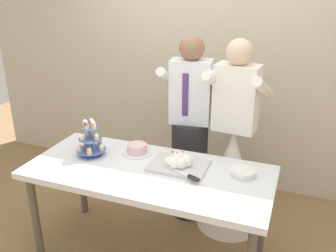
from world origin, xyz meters
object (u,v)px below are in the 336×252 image
main_cake_tray (179,162)px  person_groom (190,140)px  dessert_table (148,178)px  plate_stack (243,172)px  round_cake (137,149)px  person_bride (231,166)px  cupcake_stand (91,141)px

main_cake_tray → person_groom: (-0.10, 0.56, -0.07)m
dessert_table → plate_stack: 0.69m
plate_stack → round_cake: bearing=176.5°
main_cake_tray → round_cake: bearing=165.0°
main_cake_tray → person_groom: bearing=99.8°
dessert_table → person_groom: (0.10, 0.67, 0.05)m
main_cake_tray → person_bride: size_ratio=0.26×
dessert_table → person_groom: person_groom is taller
round_cake → plate_stack: bearing=-3.5°
dessert_table → main_cake_tray: (0.20, 0.11, 0.12)m
main_cake_tray → cupcake_stand: bearing=-175.8°
round_cake → person_groom: bearing=57.3°
round_cake → person_bride: 0.83m
cupcake_stand → main_cake_tray: (0.71, 0.05, -0.08)m
cupcake_stand → person_groom: 0.88m
round_cake → person_groom: (0.29, 0.46, -0.06)m
dessert_table → person_groom: bearing=81.3°
person_bride → person_groom: bearing=174.0°
main_cake_tray → plate_stack: 0.47m
dessert_table → round_cake: (-0.19, 0.21, 0.11)m
cupcake_stand → plate_stack: bearing=5.1°
main_cake_tray → round_cake: (-0.39, 0.10, -0.01)m
plate_stack → round_cake: round_cake is taller
dessert_table → plate_stack: (0.66, 0.16, 0.10)m
dessert_table → plate_stack: plate_stack is taller
cupcake_stand → main_cake_tray: bearing=4.2°
cupcake_stand → person_groom: person_groom is taller
cupcake_stand → main_cake_tray: cupcake_stand is taller
plate_stack → round_cake: 0.86m
main_cake_tray → plate_stack: bearing=6.4°
dessert_table → person_bride: bearing=51.9°
plate_stack → person_bride: bearing=109.9°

